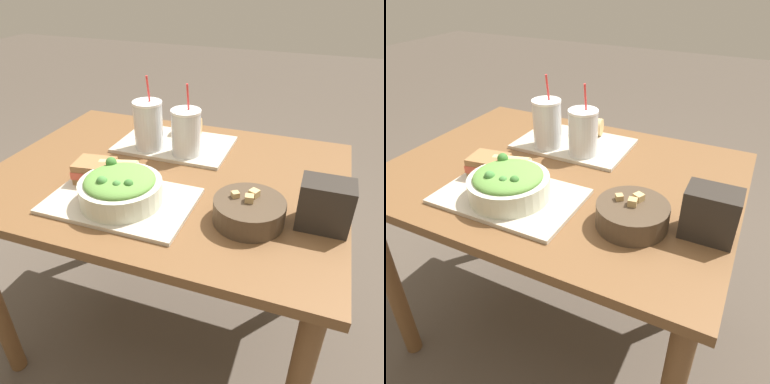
# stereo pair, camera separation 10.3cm
# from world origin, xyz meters

# --- Properties ---
(ground_plane) EXTENTS (12.00, 12.00, 0.00)m
(ground_plane) POSITION_xyz_m (0.00, 0.00, 0.00)
(ground_plane) COLOR #4C4238
(dining_table) EXTENTS (1.14, 0.87, 0.78)m
(dining_table) POSITION_xyz_m (0.00, 0.00, 0.66)
(dining_table) COLOR brown
(dining_table) RESTS_ON ground_plane
(tray_near) EXTENTS (0.41, 0.27, 0.01)m
(tray_near) POSITION_xyz_m (-0.05, -0.21, 0.78)
(tray_near) COLOR #BCB29E
(tray_near) RESTS_ON dining_table
(tray_far) EXTENTS (0.41, 0.27, 0.01)m
(tray_far) POSITION_xyz_m (-0.05, 0.20, 0.78)
(tray_far) COLOR #BCB29E
(tray_far) RESTS_ON dining_table
(salad_bowl) EXTENTS (0.23, 0.23, 0.10)m
(salad_bowl) POSITION_xyz_m (-0.05, -0.22, 0.84)
(salad_bowl) COLOR beige
(salad_bowl) RESTS_ON tray_near
(soup_bowl) EXTENTS (0.19, 0.19, 0.08)m
(soup_bowl) POSITION_xyz_m (0.31, -0.17, 0.81)
(soup_bowl) COLOR #473828
(soup_bowl) RESTS_ON dining_table
(sandwich_near) EXTENTS (0.13, 0.11, 0.06)m
(sandwich_near) POSITION_xyz_m (-0.18, -0.14, 0.82)
(sandwich_near) COLOR olive
(sandwich_near) RESTS_ON tray_near
(baguette_near) EXTENTS (0.13, 0.09, 0.07)m
(baguette_near) POSITION_xyz_m (-0.11, -0.11, 0.82)
(baguette_near) COLOR tan
(baguette_near) RESTS_ON tray_near
(baguette_far) EXTENTS (0.11, 0.08, 0.07)m
(baguette_far) POSITION_xyz_m (-0.03, 0.30, 0.82)
(baguette_far) COLOR tan
(baguette_far) RESTS_ON tray_far
(drink_cup_dark) EXTENTS (0.10, 0.10, 0.26)m
(drink_cup_dark) POSITION_xyz_m (-0.13, 0.13, 0.87)
(drink_cup_dark) COLOR silver
(drink_cup_dark) RESTS_ON tray_far
(drink_cup_red) EXTENTS (0.10, 0.10, 0.25)m
(drink_cup_red) POSITION_xyz_m (0.02, 0.13, 0.87)
(drink_cup_red) COLOR silver
(drink_cup_red) RESTS_ON tray_far
(chip_bag) EXTENTS (0.13, 0.09, 0.13)m
(chip_bag) POSITION_xyz_m (0.49, -0.13, 0.84)
(chip_bag) COLOR #28231E
(chip_bag) RESTS_ON dining_table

